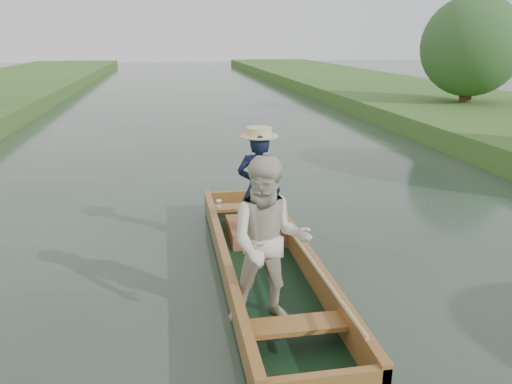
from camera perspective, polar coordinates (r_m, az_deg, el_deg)
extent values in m
plane|color=#283D30|center=(6.41, 0.95, -9.72)|extent=(120.00, 120.00, 0.00)
cylinder|color=#47331E|center=(20.30, 22.90, 10.83)|extent=(0.44, 0.44, 2.20)
sphere|color=#295020|center=(20.23, 23.41, 15.04)|extent=(3.56, 3.56, 3.56)
sphere|color=#295020|center=(20.81, 24.24, 13.86)|extent=(2.20, 2.20, 2.20)
cube|color=black|center=(6.39, 0.95, -9.40)|extent=(1.10, 5.00, 0.08)
cube|color=#945D2E|center=(6.24, -3.69, -8.11)|extent=(0.08, 5.00, 0.32)
cube|color=#945D2E|center=(6.41, 5.48, -7.41)|extent=(0.08, 5.00, 0.32)
cube|color=#945D2E|center=(8.57, -2.17, -0.90)|extent=(1.10, 0.08, 0.32)
cube|color=#945D2E|center=(6.16, -3.72, -6.60)|extent=(0.10, 5.00, 0.04)
cube|color=#945D2E|center=(6.34, 5.52, -5.93)|extent=(0.10, 5.00, 0.04)
cube|color=#945D2E|center=(8.02, -1.62, -1.72)|extent=(0.94, 0.30, 0.05)
cube|color=#945D2E|center=(4.91, 4.65, -14.92)|extent=(0.94, 0.30, 0.05)
imported|color=#111A37|center=(6.82, 0.34, 0.20)|extent=(0.71, 0.59, 1.66)
cylinder|color=beige|center=(6.63, 0.35, 6.72)|extent=(0.52, 0.52, 0.12)
imported|color=beige|center=(4.98, 1.51, -5.81)|extent=(0.94, 0.78, 1.75)
cube|color=#AD3E37|center=(7.37, 0.19, -4.40)|extent=(0.85, 0.90, 0.22)
sphere|color=tan|center=(7.25, 2.36, -2.99)|extent=(0.19, 0.19, 0.19)
sphere|color=tan|center=(7.19, 2.39, -1.97)|extent=(0.14, 0.14, 0.14)
sphere|color=tan|center=(7.16, 1.99, -1.54)|extent=(0.05, 0.05, 0.05)
sphere|color=tan|center=(7.18, 2.79, -1.50)|extent=(0.05, 0.05, 0.05)
sphere|color=tan|center=(7.14, 2.48, -2.22)|extent=(0.06, 0.06, 0.06)
sphere|color=tan|center=(7.20, 1.74, -2.87)|extent=(0.06, 0.06, 0.06)
sphere|color=tan|center=(7.24, 3.04, -2.79)|extent=(0.06, 0.06, 0.06)
sphere|color=tan|center=(7.24, 2.04, -3.67)|extent=(0.07, 0.07, 0.07)
sphere|color=tan|center=(7.26, 2.75, -3.63)|extent=(0.07, 0.07, 0.07)
cylinder|color=silver|center=(7.97, -4.27, -1.66)|extent=(0.07, 0.07, 0.01)
cylinder|color=silver|center=(7.96, -4.27, -1.39)|extent=(0.01, 0.01, 0.08)
ellipsoid|color=silver|center=(7.94, -4.28, -1.02)|extent=(0.09, 0.09, 0.05)
cylinder|color=tan|center=(6.19, 5.13, -6.10)|extent=(0.04, 4.26, 0.19)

